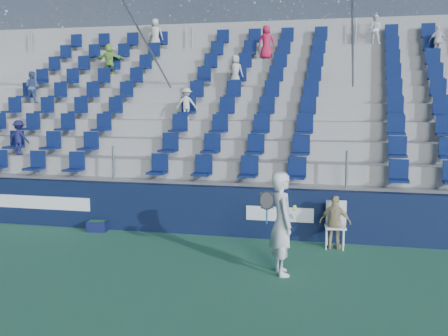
% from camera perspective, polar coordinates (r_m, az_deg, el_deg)
% --- Properties ---
extents(ground, '(70.00, 70.00, 0.00)m').
position_cam_1_polar(ground, '(10.97, -4.64, -10.53)').
color(ground, '#307150').
rests_on(ground, ground).
extents(sponsor_wall, '(24.00, 0.32, 1.20)m').
position_cam_1_polar(sponsor_wall, '(13.75, -0.45, -4.36)').
color(sponsor_wall, '#0E1836').
rests_on(sponsor_wall, ground).
extents(grandstand, '(24.00, 8.17, 6.63)m').
position_cam_1_polar(grandstand, '(18.50, 3.47, 3.29)').
color(grandstand, '#999994').
rests_on(grandstand, ground).
extents(tennis_player, '(0.75, 0.84, 1.96)m').
position_cam_1_polar(tennis_player, '(10.65, 5.91, -5.61)').
color(tennis_player, silver).
rests_on(tennis_player, ground).
extents(line_judge_chair, '(0.51, 0.53, 1.04)m').
position_cam_1_polar(line_judge_chair, '(12.87, 11.28, -5.30)').
color(line_judge_chair, white).
rests_on(line_judge_chair, ground).
extents(line_judge, '(0.74, 0.42, 1.20)m').
position_cam_1_polar(line_judge, '(12.71, 11.24, -5.43)').
color(line_judge, tan).
rests_on(line_judge, ground).
extents(ball_bin, '(0.53, 0.38, 0.27)m').
position_cam_1_polar(ball_bin, '(14.55, -12.75, -5.73)').
color(ball_bin, '#10163C').
rests_on(ball_bin, ground).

